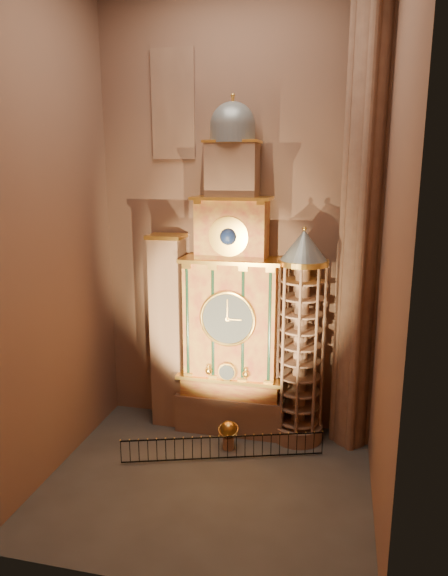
% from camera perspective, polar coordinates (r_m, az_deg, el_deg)
% --- Properties ---
extents(floor, '(14.00, 14.00, 0.00)m').
position_cam_1_polar(floor, '(24.12, -1.83, -20.67)').
color(floor, '#383330').
rests_on(floor, ground).
extents(wall_back, '(22.00, 0.00, 22.00)m').
position_cam_1_polar(wall_back, '(26.03, 1.40, 7.77)').
color(wall_back, '#835C46').
rests_on(wall_back, floor).
extents(wall_left, '(0.00, 22.00, 22.00)m').
position_cam_1_polar(wall_left, '(23.04, -19.23, 6.38)').
color(wall_left, '#835C46').
rests_on(wall_left, floor).
extents(wall_right, '(0.00, 22.00, 22.00)m').
position_cam_1_polar(wall_right, '(19.61, 18.20, 5.41)').
color(wall_right, '#835C46').
rests_on(wall_right, floor).
extents(astronomical_clock, '(5.60, 2.41, 16.70)m').
position_cam_1_polar(astronomical_clock, '(25.79, 0.88, -2.04)').
color(astronomical_clock, '#8C634C').
rests_on(astronomical_clock, floor).
extents(portrait_tower, '(1.80, 1.60, 10.20)m').
position_cam_1_polar(portrait_tower, '(27.13, -6.18, -4.72)').
color(portrait_tower, '#8C634C').
rests_on(portrait_tower, floor).
extents(stair_turret, '(2.50, 2.50, 10.80)m').
position_cam_1_polar(stair_turret, '(25.47, 8.50, -5.70)').
color(stair_turret, '#8C634C').
rests_on(stair_turret, floor).
extents(gothic_pier, '(2.04, 2.04, 22.00)m').
position_cam_1_polar(gothic_pier, '(24.52, 15.12, 7.01)').
color(gothic_pier, '#8C634C').
rests_on(gothic_pier, floor).
extents(stained_glass_window, '(2.20, 0.14, 5.20)m').
position_cam_1_polar(stained_glass_window, '(26.85, -5.68, 19.63)').
color(stained_glass_window, navy).
rests_on(stained_glass_window, wall_back).
extents(celestial_globe, '(1.09, 1.04, 1.44)m').
position_cam_1_polar(celestial_globe, '(26.01, 0.49, -15.75)').
color(celestial_globe, '#8C634C').
rests_on(celestial_globe, floor).
extents(iron_railing, '(9.07, 2.97, 1.15)m').
position_cam_1_polar(iron_railing, '(25.25, -0.08, -17.32)').
color(iron_railing, black).
rests_on(iron_railing, floor).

